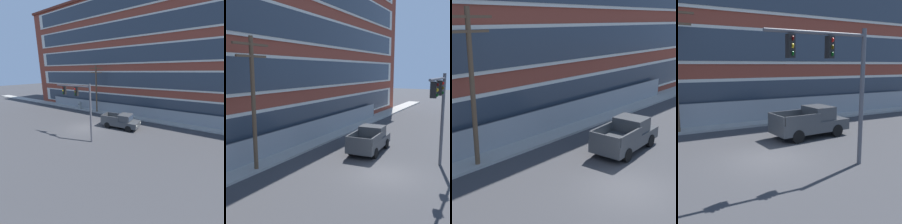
# 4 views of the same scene
# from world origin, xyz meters

# --- Properties ---
(ground_plane) EXTENTS (160.00, 160.00, 0.00)m
(ground_plane) POSITION_xyz_m (0.00, 0.00, 0.00)
(ground_plane) COLOR #38383A
(sidewalk_building_side) EXTENTS (80.00, 2.17, 0.16)m
(sidewalk_building_side) POSITION_xyz_m (0.00, 8.10, 0.08)
(sidewalk_building_side) COLOR #9E9B93
(sidewalk_building_side) RESTS_ON ground
(brick_mill_building) EXTENTS (52.03, 9.94, 19.91)m
(brick_mill_building) POSITION_xyz_m (3.94, 13.86, 9.97)
(brick_mill_building) COLOR brown
(brick_mill_building) RESTS_ON ground
(chain_link_fence) EXTENTS (35.80, 0.06, 1.86)m
(chain_link_fence) POSITION_xyz_m (1.57, 8.57, 0.95)
(chain_link_fence) COLOR gray
(chain_link_fence) RESTS_ON ground
(traffic_signal_mast) EXTENTS (4.85, 0.43, 6.16)m
(traffic_signal_mast) POSITION_xyz_m (2.23, -2.60, 4.33)
(traffic_signal_mast) COLOR #4C4C51
(traffic_signal_mast) RESTS_ON ground
(pickup_truck_dark_grey) EXTENTS (5.17, 2.39, 1.94)m
(pickup_truck_dark_grey) POSITION_xyz_m (4.26, 2.81, 0.93)
(pickup_truck_dark_grey) COLOR #383A3D
(pickup_truck_dark_grey) RESTS_ON ground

